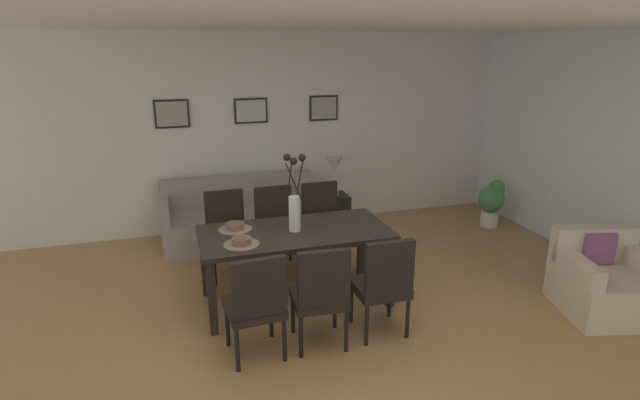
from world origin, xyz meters
name	(u,v)px	position (x,y,z in m)	size (l,w,h in m)	color
ground_plane	(322,353)	(0.00, 0.00, 0.00)	(9.00, 9.00, 0.00)	#A87A47
back_wall_panel	(249,133)	(0.00, 3.25, 1.30)	(9.00, 0.10, 2.60)	silver
ceiling_panel	(306,17)	(0.00, 0.40, 2.64)	(9.00, 7.20, 0.08)	white
dining_table	(295,238)	(0.02, 0.94, 0.66)	(1.80, 0.88, 0.74)	black
dining_chair_near_left	(256,302)	(-0.51, 0.09, 0.51)	(0.47, 0.47, 0.92)	black
dining_chair_near_right	(227,229)	(-0.53, 1.78, 0.51)	(0.45, 0.45, 0.92)	black
dining_chair_far_left	(321,292)	(0.02, 0.09, 0.51)	(0.47, 0.47, 0.92)	black
dining_chair_far_right	(276,224)	(0.02, 1.78, 0.51)	(0.45, 0.45, 0.92)	black
dining_chair_mid_left	(383,282)	(0.59, 0.11, 0.51)	(0.45, 0.45, 0.92)	black
dining_chair_mid_right	(323,219)	(0.57, 1.79, 0.51)	(0.45, 0.45, 0.92)	black
centerpiece_vase	(294,202)	(0.03, 0.94, 1.02)	(0.21, 0.23, 0.73)	silver
placemat_near_left	(242,244)	(-0.52, 0.74, 0.74)	(0.32, 0.32, 0.01)	#7F705B
bowl_near_left	(241,240)	(-0.52, 0.74, 0.78)	(0.17, 0.17, 0.07)	brown
placemat_near_right	(235,229)	(-0.52, 1.13, 0.74)	(0.32, 0.32, 0.01)	#7F705B
bowl_near_right	(235,226)	(-0.52, 1.13, 0.78)	(0.17, 0.17, 0.07)	brown
sofa	(242,220)	(-0.23, 2.70, 0.28)	(1.97, 0.84, 0.80)	gray
side_table	(334,213)	(1.00, 2.65, 0.26)	(0.36, 0.36, 0.52)	black
table_lamp	(334,168)	(1.00, 2.65, 0.89)	(0.22, 0.22, 0.51)	beige
armchair	(605,283)	(2.78, -0.11, 0.29)	(0.97, 0.97, 0.75)	beige
framed_picture_left	(172,114)	(-0.97, 3.18, 1.60)	(0.43, 0.03, 0.36)	black
framed_picture_center	(251,111)	(0.02, 3.18, 1.60)	(0.44, 0.03, 0.33)	black
framed_picture_right	(324,108)	(1.02, 3.18, 1.60)	(0.40, 0.03, 0.34)	black
potted_plant	(492,201)	(3.16, 2.21, 0.37)	(0.36, 0.36, 0.67)	silver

